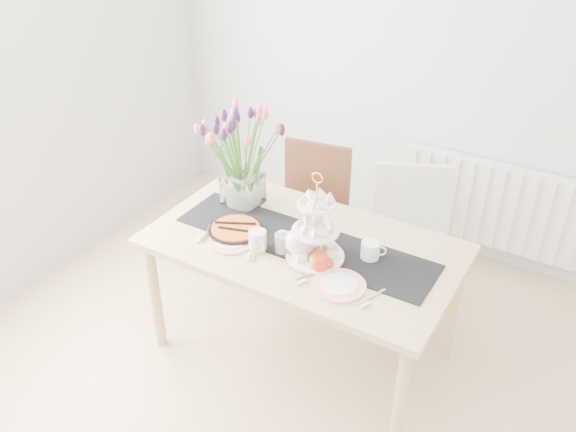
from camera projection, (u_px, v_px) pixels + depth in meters
The scene contains 16 objects.
room_shell at pixel (234, 234), 2.23m from camera, with size 4.50×4.50×4.50m.
radiator at pixel (491, 205), 4.05m from camera, with size 1.20×0.08×0.60m, color white.
dining_table at pixel (303, 254), 3.19m from camera, with size 1.60×0.90×0.75m.
chair_brown at pixel (311, 203), 3.94m from camera, with size 0.50×0.50×0.89m.
chair_white at pixel (410, 231), 3.62m from camera, with size 0.60×0.60×0.92m.
table_runner at pixel (303, 242), 3.15m from camera, with size 1.40×0.35×0.01m, color black.
tulip_vase at pixel (241, 143), 3.28m from camera, with size 0.69×0.69×0.59m.
cake_stand at pixel (316, 238), 2.97m from camera, with size 0.29×0.29×0.43m.
teapot at pixel (300, 242), 3.02m from camera, with size 0.25×0.20×0.16m, color white, non-canonical shape.
cream_jug at pixel (370, 251), 3.01m from camera, with size 0.09×0.09×0.09m, color white.
tart_tin at pixel (236, 230), 3.22m from camera, with size 0.29×0.29×0.03m.
mug_grey at pixel (283, 243), 3.05m from camera, with size 0.09×0.09×0.10m, color gray.
mug_white at pixel (258, 241), 3.07m from camera, with size 0.09×0.09×0.11m, color silver.
mug_orange at pixel (320, 263), 2.92m from camera, with size 0.08×0.08×0.09m, color red.
plate_left at pixel (231, 241), 3.15m from camera, with size 0.24×0.24×0.01m, color silver.
plate_right at pixel (339, 285), 2.84m from camera, with size 0.26×0.26×0.01m, color white.
Camera 1 is at (1.12, -1.49, 2.54)m, focal length 38.00 mm.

